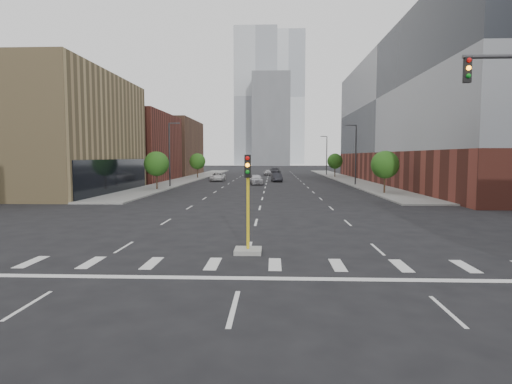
# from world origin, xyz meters

# --- Properties ---
(ground) EXTENTS (400.00, 400.00, 0.00)m
(ground) POSITION_xyz_m (0.00, 0.00, 0.00)
(ground) COLOR black
(ground) RESTS_ON ground
(sidewalk_left_far) EXTENTS (5.00, 92.00, 0.15)m
(sidewalk_left_far) POSITION_xyz_m (-15.00, 74.00, 0.07)
(sidewalk_left_far) COLOR gray
(sidewalk_left_far) RESTS_ON ground
(sidewalk_right_far) EXTENTS (5.00, 92.00, 0.15)m
(sidewalk_right_far) POSITION_xyz_m (15.00, 74.00, 0.07)
(sidewalk_right_far) COLOR gray
(sidewalk_right_far) RESTS_ON ground
(building_left_mid) EXTENTS (20.00, 24.00, 14.00)m
(building_left_mid) POSITION_xyz_m (-27.50, 40.00, 7.00)
(building_left_mid) COLOR tan
(building_left_mid) RESTS_ON ground
(building_left_far_a) EXTENTS (20.00, 22.00, 12.00)m
(building_left_far_a) POSITION_xyz_m (-27.50, 66.00, 6.00)
(building_left_far_a) COLOR brown
(building_left_far_a) RESTS_ON ground
(building_left_far_b) EXTENTS (20.00, 24.00, 13.00)m
(building_left_far_b) POSITION_xyz_m (-27.50, 92.00, 6.50)
(building_left_far_b) COLOR brown
(building_left_far_b) RESTS_ON ground
(building_right_main) EXTENTS (24.00, 70.00, 22.00)m
(building_right_main) POSITION_xyz_m (29.50, 60.00, 11.00)
(building_right_main) COLOR brown
(building_right_main) RESTS_ON ground
(tower_left) EXTENTS (22.00, 22.00, 70.00)m
(tower_left) POSITION_xyz_m (-8.00, 220.00, 35.00)
(tower_left) COLOR #B2B7BC
(tower_left) RESTS_ON ground
(tower_right) EXTENTS (20.00, 20.00, 80.00)m
(tower_right) POSITION_xyz_m (10.00, 260.00, 40.00)
(tower_right) COLOR #B2B7BC
(tower_right) RESTS_ON ground
(tower_mid) EXTENTS (18.00, 18.00, 44.00)m
(tower_mid) POSITION_xyz_m (0.00, 200.00, 22.00)
(tower_mid) COLOR slate
(tower_mid) RESTS_ON ground
(median_traffic_signal) EXTENTS (1.20, 1.20, 4.40)m
(median_traffic_signal) POSITION_xyz_m (0.00, 8.97, 0.97)
(median_traffic_signal) COLOR #999993
(median_traffic_signal) RESTS_ON ground
(streetlight_right_a) EXTENTS (1.60, 0.22, 9.07)m
(streetlight_right_a) POSITION_xyz_m (13.41, 55.00, 5.01)
(streetlight_right_a) COLOR #2D2D30
(streetlight_right_a) RESTS_ON ground
(streetlight_right_b) EXTENTS (1.60, 0.22, 9.07)m
(streetlight_right_b) POSITION_xyz_m (13.41, 90.00, 5.01)
(streetlight_right_b) COLOR #2D2D30
(streetlight_right_b) RESTS_ON ground
(streetlight_left) EXTENTS (1.60, 0.22, 9.07)m
(streetlight_left) POSITION_xyz_m (-13.41, 50.00, 5.01)
(streetlight_left) COLOR #2D2D30
(streetlight_left) RESTS_ON ground
(tree_left_near) EXTENTS (3.20, 3.20, 4.85)m
(tree_left_near) POSITION_xyz_m (-14.00, 45.00, 3.39)
(tree_left_near) COLOR #382619
(tree_left_near) RESTS_ON ground
(tree_left_far) EXTENTS (3.20, 3.20, 4.85)m
(tree_left_far) POSITION_xyz_m (-14.00, 75.00, 3.39)
(tree_left_far) COLOR #382619
(tree_left_far) RESTS_ON ground
(tree_right_near) EXTENTS (3.20, 3.20, 4.85)m
(tree_right_near) POSITION_xyz_m (14.00, 40.00, 3.39)
(tree_right_near) COLOR #382619
(tree_right_near) RESTS_ON ground
(tree_right_far) EXTENTS (3.20, 3.20, 4.85)m
(tree_right_far) POSITION_xyz_m (14.00, 80.00, 3.39)
(tree_right_far) COLOR #382619
(tree_right_far) RESTS_ON ground
(car_near_left) EXTENTS (2.47, 4.96, 1.63)m
(car_near_left) POSITION_xyz_m (-1.50, 56.29, 0.81)
(car_near_left) COLOR silver
(car_near_left) RESTS_ON ground
(car_mid_right) EXTENTS (2.06, 4.69, 1.50)m
(car_mid_right) POSITION_xyz_m (1.73, 64.15, 0.75)
(car_mid_right) COLOR #222328
(car_mid_right) RESTS_ON ground
(car_far_left) EXTENTS (2.77, 5.57, 1.52)m
(car_far_left) POSITION_xyz_m (-8.76, 65.94, 0.76)
(car_far_left) COLOR silver
(car_far_left) RESTS_ON ground
(car_deep_right) EXTENTS (3.16, 6.00, 1.66)m
(car_deep_right) POSITION_xyz_m (1.51, 95.17, 0.83)
(car_deep_right) COLOR black
(car_deep_right) RESTS_ON ground
(car_distant) EXTENTS (2.13, 4.12, 1.34)m
(car_distant) POSITION_xyz_m (-0.18, 89.35, 0.67)
(car_distant) COLOR #A5A5A9
(car_distant) RESTS_ON ground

